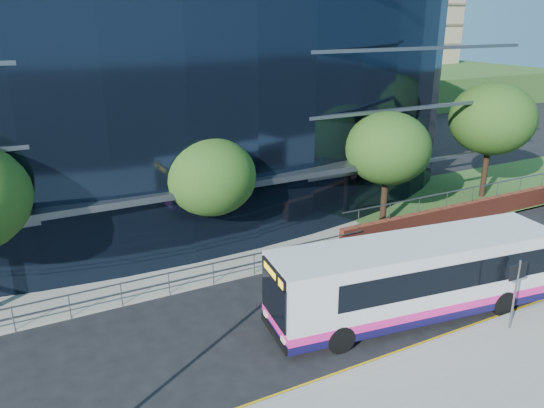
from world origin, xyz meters
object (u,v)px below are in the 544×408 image
street_sign (517,280)px  tree_far_c (388,148)px  tree_far_b (210,177)px  city_bus (417,277)px  tree_dist_f (423,72)px  tree_dist_e (331,77)px  tree_far_d (492,119)px

street_sign → tree_far_c: 11.14m
tree_far_b → city_bus: bearing=-58.9°
tree_far_c → tree_dist_f: 46.67m
tree_dist_e → tree_dist_f: size_ratio=1.08×
street_sign → tree_dist_f: 56.25m
tree_far_c → tree_far_b: bearing=177.1°
tree_far_c → tree_dist_e: 35.36m
street_sign → tree_dist_e: 45.99m
street_sign → tree_far_d: 16.61m
tree_far_c → tree_dist_e: size_ratio=1.00×
tree_far_d → tree_dist_e: bearing=75.1°
tree_far_c → city_bus: size_ratio=0.54×
tree_far_b → tree_dist_f: bearing=37.1°
tree_far_d → tree_dist_f: size_ratio=1.23×
tree_far_b → tree_far_c: (10.00, -0.50, 0.33)m
tree_dist_e → city_bus: tree_dist_e is taller
tree_far_b → tree_dist_e: bearing=48.5°
tree_far_b → tree_dist_f: (43.00, 32.50, 0.00)m
tree_far_b → tree_far_d: (19.00, 0.50, 0.98)m
tree_far_b → tree_dist_e: tree_dist_e is taller
street_sign → tree_dist_e: tree_dist_e is taller
tree_far_c → city_bus: (-4.86, -8.02, -2.85)m
tree_far_c → tree_dist_f: size_ratio=1.08×
tree_far_c → street_sign: bearing=-103.3°
tree_far_b → city_bus: 10.27m
tree_dist_e → city_bus: 44.82m
tree_dist_f → street_sign: bearing=-129.2°
street_sign → tree_dist_f: size_ratio=0.46×
city_bus → tree_far_c: bearing=66.2°
city_bus → tree_far_b: bearing=128.6°
tree_dist_e → city_bus: size_ratio=0.54×
tree_far_d → city_bus: tree_far_d is taller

